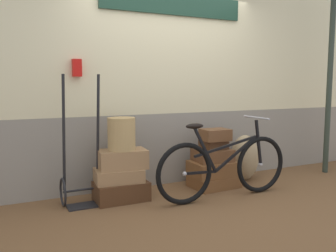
{
  "coord_description": "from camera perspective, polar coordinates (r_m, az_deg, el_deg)",
  "views": [
    {
      "loc": [
        -2.12,
        -3.54,
        1.34
      ],
      "look_at": [
        -0.25,
        0.26,
        0.85
      ],
      "focal_mm": 38.74,
      "sensor_mm": 36.0,
      "label": 1
    }
  ],
  "objects": [
    {
      "name": "ground",
      "position": [
        4.35,
        4.57,
        -11.72
      ],
      "size": [
        9.32,
        5.2,
        0.06
      ],
      "primitive_type": "cube",
      "color": "brown"
    },
    {
      "name": "station_building",
      "position": [
        4.88,
        -0.31,
        7.69
      ],
      "size": [
        7.32,
        0.74,
        2.85
      ],
      "color": "gray",
      "rests_on": "ground"
    },
    {
      "name": "suitcase_0",
      "position": [
        4.27,
        -7.37,
        -10.14
      ],
      "size": [
        0.61,
        0.37,
        0.22
      ],
      "primitive_type": "cube",
      "rotation": [
        0.0,
        0.0,
        -0.01
      ],
      "color": "#4C2D19",
      "rests_on": "ground"
    },
    {
      "name": "suitcase_1",
      "position": [
        4.25,
        -7.77,
        -7.68
      ],
      "size": [
        0.58,
        0.42,
        0.15
      ],
      "primitive_type": "cube",
      "rotation": [
        0.0,
        0.0,
        -0.11
      ],
      "color": "#9E754C",
      "rests_on": "suitcase_0"
    },
    {
      "name": "suitcase_2",
      "position": [
        4.22,
        -7.18,
        -5.19
      ],
      "size": [
        0.58,
        0.38,
        0.22
      ],
      "primitive_type": "cube",
      "rotation": [
        0.0,
        0.0,
        -0.1
      ],
      "color": "#9E754C",
      "rests_on": "suitcase_1"
    },
    {
      "name": "suitcase_3",
      "position": [
        4.82,
        7.26,
        -8.64
      ],
      "size": [
        0.61,
        0.46,
        0.14
      ],
      "primitive_type": "cube",
      "rotation": [
        0.0,
        0.0,
        0.04
      ],
      "color": "brown",
      "rests_on": "ground"
    },
    {
      "name": "suitcase_4",
      "position": [
        4.79,
        7.03,
        -6.67
      ],
      "size": [
        0.58,
        0.45,
        0.19
      ],
      "primitive_type": "cube",
      "rotation": [
        0.0,
        0.0,
        -0.03
      ],
      "color": "brown",
      "rests_on": "suitcase_3"
    },
    {
      "name": "suitcase_5",
      "position": [
        4.77,
        7.0,
        -4.56
      ],
      "size": [
        0.49,
        0.42,
        0.16
      ],
      "primitive_type": "cube",
      "rotation": [
        0.0,
        0.0,
        -0.09
      ],
      "color": "brown",
      "rests_on": "suitcase_4"
    },
    {
      "name": "suitcase_6",
      "position": [
        4.76,
        7.2,
        -2.9
      ],
      "size": [
        0.35,
        0.27,
        0.12
      ],
      "primitive_type": "cube",
      "rotation": [
        0.0,
        0.0,
        0.1
      ],
      "color": "#4C2D19",
      "rests_on": "suitcase_5"
    },
    {
      "name": "suitcase_7",
      "position": [
        4.71,
        7.44,
        -1.37
      ],
      "size": [
        0.37,
        0.3,
        0.15
      ],
      "primitive_type": "cube",
      "rotation": [
        0.0,
        0.0,
        -0.06
      ],
      "color": "brown",
      "rests_on": "suitcase_6"
    },
    {
      "name": "wicker_basket",
      "position": [
        4.16,
        -7.33,
        -1.24
      ],
      "size": [
        0.32,
        0.32,
        0.37
      ],
      "primitive_type": "cylinder",
      "color": "tan",
      "rests_on": "suitcase_2"
    },
    {
      "name": "luggage_trolley",
      "position": [
        4.18,
        -13.27,
        -7.67
      ],
      "size": [
        0.46,
        0.38,
        1.45
      ],
      "color": "black",
      "rests_on": "ground"
    },
    {
      "name": "burlap_sack",
      "position": [
        5.19,
        11.96,
        -4.88
      ],
      "size": [
        0.41,
        0.35,
        0.63
      ],
      "primitive_type": "ellipsoid",
      "color": "tan",
      "rests_on": "ground"
    },
    {
      "name": "bicycle",
      "position": [
        4.32,
        8.85,
        -6.4
      ],
      "size": [
        1.77,
        0.46,
        0.95
      ],
      "color": "black",
      "rests_on": "ground"
    }
  ]
}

